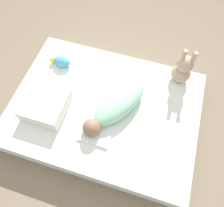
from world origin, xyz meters
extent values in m
plane|color=#7A6B56|center=(0.00, 0.00, 0.00)|extent=(12.00, 12.00, 0.00)
cube|color=white|center=(0.00, 0.00, 0.10)|extent=(1.45, 1.06, 0.20)
cube|color=white|center=(-0.01, 0.23, 0.21)|extent=(0.23, 0.18, 0.02)
ellipsoid|color=#99D6B2|center=(-0.11, -0.03, 0.27)|extent=(0.42, 0.53, 0.14)
sphere|color=#89664C|center=(0.02, 0.22, 0.27)|extent=(0.13, 0.13, 0.13)
cube|color=white|center=(0.42, 0.15, 0.26)|extent=(0.31, 0.31, 0.12)
sphere|color=tan|center=(-0.51, -0.43, 0.28)|extent=(0.15, 0.15, 0.15)
sphere|color=tan|center=(-0.51, -0.43, 0.40)|extent=(0.13, 0.13, 0.13)
cylinder|color=tan|center=(-0.54, -0.43, 0.48)|extent=(0.03, 0.03, 0.10)
cylinder|color=tan|center=(-0.47, -0.43, 0.48)|extent=(0.03, 0.03, 0.10)
ellipsoid|color=#4C99C6|center=(0.47, -0.27, 0.24)|extent=(0.14, 0.10, 0.08)
sphere|color=yellow|center=(0.56, -0.27, 0.23)|extent=(0.05, 0.05, 0.05)
camera|label=1|loc=(-0.28, 0.72, 1.71)|focal=35.00mm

